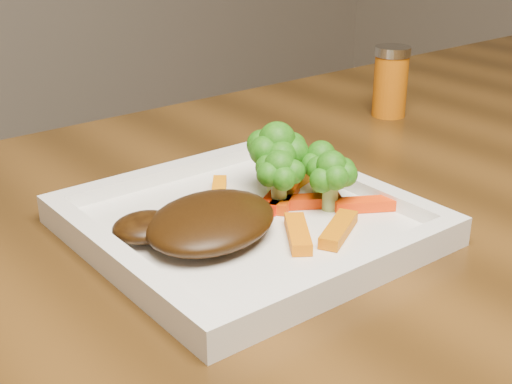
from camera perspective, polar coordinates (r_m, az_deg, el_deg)
plate at (r=0.63m, az=-0.72°, el=-2.82°), size 0.27×0.27×0.01m
steak at (r=0.59m, az=-3.62°, el=-2.35°), size 0.15×0.13×0.03m
broccoli_0 at (r=0.67m, az=1.67°, el=2.72°), size 0.08×0.08×0.07m
broccoli_1 at (r=0.67m, az=5.20°, el=2.35°), size 0.06×0.06×0.06m
broccoli_2 at (r=0.64m, az=6.01°, el=1.05°), size 0.06×0.06×0.06m
broccoli_3 at (r=0.64m, az=1.88°, el=1.29°), size 0.07×0.07×0.06m
carrot_0 at (r=0.60m, az=6.63°, el=-2.99°), size 0.06×0.05×0.01m
carrot_1 at (r=0.65m, az=8.94°, el=-0.97°), size 0.06×0.04×0.01m
carrot_2 at (r=0.59m, az=3.38°, el=-3.33°), size 0.05×0.06×0.01m
carrot_3 at (r=0.71m, az=3.81°, el=1.35°), size 0.06×0.04×0.01m
carrot_4 at (r=0.68m, az=-2.97°, el=0.22°), size 0.04×0.05×0.01m
carrot_5 at (r=0.65m, az=4.42°, el=-0.74°), size 0.05×0.04×0.01m
carrot_6 at (r=0.66m, az=1.79°, el=-0.39°), size 0.06×0.05×0.01m
spice_shaker at (r=0.96m, az=10.72°, el=8.67°), size 0.05×0.05×0.09m
carrot_7 at (r=0.66m, az=2.32°, el=-0.43°), size 0.06×0.05×0.01m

